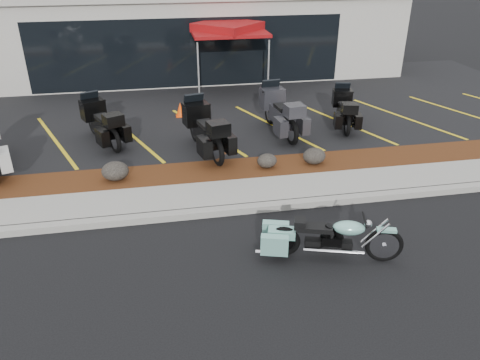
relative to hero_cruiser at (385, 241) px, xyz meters
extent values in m
plane|color=black|center=(-2.47, 1.33, -0.46)|extent=(90.00, 90.00, 0.00)
cube|color=gray|center=(-2.47, 2.23, -0.38)|extent=(24.00, 0.25, 0.15)
cube|color=gray|center=(-2.47, 2.93, -0.38)|extent=(24.00, 1.20, 0.15)
cube|color=#3C1D0D|center=(-2.47, 4.13, -0.38)|extent=(24.00, 1.20, 0.16)
cube|color=black|center=(-2.47, 9.53, -0.38)|extent=(26.00, 9.60, 0.15)
cube|color=#ABA69B|center=(-2.47, 15.83, 1.54)|extent=(18.00, 8.00, 4.00)
cube|color=black|center=(-2.47, 11.85, 1.04)|extent=(12.00, 0.06, 2.60)
ellipsoid|color=black|center=(-5.00, 4.03, -0.07)|extent=(0.65, 0.54, 0.46)
ellipsoid|color=black|center=(-1.23, 4.05, -0.12)|extent=(0.51, 0.42, 0.36)
ellipsoid|color=black|center=(0.02, 4.05, -0.09)|extent=(0.59, 0.49, 0.42)
cone|color=#FA4608|center=(-3.13, 8.44, -0.07)|extent=(0.35, 0.35, 0.47)
cylinder|color=silver|center=(-2.47, 10.11, 0.74)|extent=(0.06, 0.06, 2.09)
cylinder|color=silver|center=(0.06, 9.82, 0.74)|extent=(0.06, 0.06, 2.09)
cylinder|color=silver|center=(-2.18, 12.64, 0.74)|extent=(0.06, 0.06, 2.09)
cylinder|color=silver|center=(0.35, 12.35, 0.74)|extent=(0.06, 0.06, 2.09)
cube|color=maroon|center=(-1.06, 11.23, 1.92)|extent=(3.02, 3.02, 0.11)
cube|color=maroon|center=(-1.06, 11.23, 2.07)|extent=(2.81, 2.81, 0.32)
camera|label=1|loc=(-3.89, -6.48, 4.85)|focal=35.00mm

